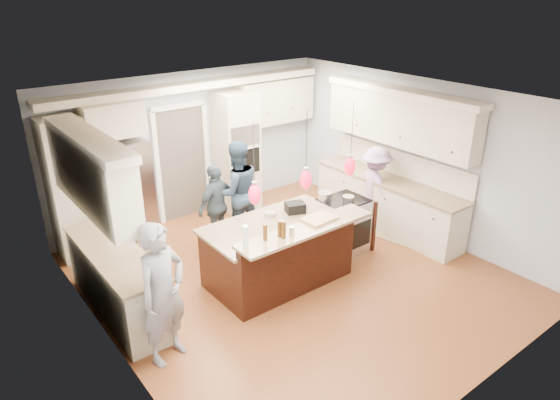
{
  "coord_description": "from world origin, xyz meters",
  "views": [
    {
      "loc": [
        -4.17,
        -5.01,
        4.12
      ],
      "look_at": [
        0.0,
        0.35,
        1.15
      ],
      "focal_mm": 32.0,
      "sensor_mm": 36.0,
      "label": 1
    }
  ],
  "objects_px": {
    "refrigerator": "(122,193)",
    "kitchen_island": "(278,251)",
    "person_far_left": "(237,192)",
    "island_range": "(343,225)",
    "person_bar_end": "(163,294)"
  },
  "relations": [
    {
      "from": "kitchen_island",
      "to": "island_range",
      "type": "xyz_separation_m",
      "value": [
        1.41,
        0.08,
        -0.03
      ]
    },
    {
      "from": "person_far_left",
      "to": "kitchen_island",
      "type": "bearing_deg",
      "value": 90.63
    },
    {
      "from": "refrigerator",
      "to": "island_range",
      "type": "bearing_deg",
      "value": -42.59
    },
    {
      "from": "kitchen_island",
      "to": "person_far_left",
      "type": "height_order",
      "value": "person_far_left"
    },
    {
      "from": "refrigerator",
      "to": "person_bar_end",
      "type": "height_order",
      "value": "refrigerator"
    },
    {
      "from": "kitchen_island",
      "to": "refrigerator",
      "type": "bearing_deg",
      "value": 116.89
    },
    {
      "from": "island_range",
      "to": "person_far_left",
      "type": "xyz_separation_m",
      "value": [
        -1.15,
        1.4,
        0.43
      ]
    },
    {
      "from": "person_far_left",
      "to": "refrigerator",
      "type": "bearing_deg",
      "value": -24.24
    },
    {
      "from": "person_far_left",
      "to": "island_range",
      "type": "bearing_deg",
      "value": 139.9
    },
    {
      "from": "refrigerator",
      "to": "person_bar_end",
      "type": "relative_size",
      "value": 1.02
    },
    {
      "from": "person_bar_end",
      "to": "kitchen_island",
      "type": "bearing_deg",
      "value": -4.79
    },
    {
      "from": "refrigerator",
      "to": "kitchen_island",
      "type": "height_order",
      "value": "refrigerator"
    },
    {
      "from": "refrigerator",
      "to": "island_range",
      "type": "xyz_separation_m",
      "value": [
        2.71,
        -2.49,
        -0.44
      ]
    },
    {
      "from": "person_far_left",
      "to": "person_bar_end",
      "type": "bearing_deg",
      "value": 51.49
    },
    {
      "from": "island_range",
      "to": "person_bar_end",
      "type": "relative_size",
      "value": 0.52
    }
  ]
}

